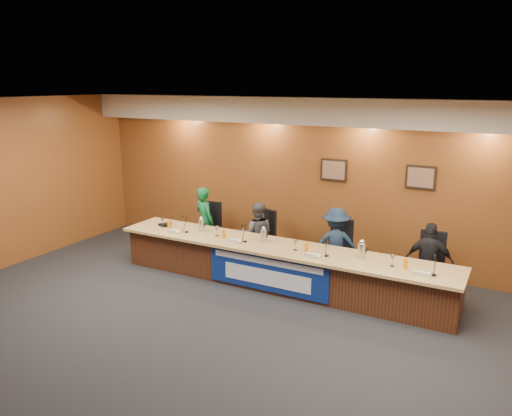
% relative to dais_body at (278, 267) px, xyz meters
% --- Properties ---
extents(floor, '(10.00, 10.00, 0.00)m').
position_rel_dais_body_xyz_m(floor, '(0.00, -2.40, -0.35)').
color(floor, black).
rests_on(floor, ground).
extents(ceiling, '(10.00, 8.00, 0.04)m').
position_rel_dais_body_xyz_m(ceiling, '(0.00, -2.40, 2.85)').
color(ceiling, silver).
rests_on(ceiling, wall_back).
extents(wall_back, '(10.00, 0.04, 3.20)m').
position_rel_dais_body_xyz_m(wall_back, '(0.00, 1.60, 1.25)').
color(wall_back, brown).
rests_on(wall_back, floor).
extents(soffit, '(10.00, 0.50, 0.50)m').
position_rel_dais_body_xyz_m(soffit, '(0.00, 1.35, 2.60)').
color(soffit, beige).
rests_on(soffit, wall_back).
extents(dais_body, '(6.00, 0.80, 0.70)m').
position_rel_dais_body_xyz_m(dais_body, '(0.00, 0.00, 0.00)').
color(dais_body, '#442111').
rests_on(dais_body, floor).
extents(dais_top, '(6.10, 0.95, 0.05)m').
position_rel_dais_body_xyz_m(dais_top, '(0.00, -0.05, 0.38)').
color(dais_top, tan).
rests_on(dais_top, dais_body).
extents(banner, '(2.20, 0.02, 0.65)m').
position_rel_dais_body_xyz_m(banner, '(0.00, -0.41, 0.03)').
color(banner, navy).
rests_on(banner, dais_body).
extents(banner_text_upper, '(2.00, 0.01, 0.10)m').
position_rel_dais_body_xyz_m(banner_text_upper, '(0.00, -0.43, 0.23)').
color(banner_text_upper, silver).
rests_on(banner_text_upper, banner).
extents(banner_text_lower, '(1.60, 0.01, 0.28)m').
position_rel_dais_body_xyz_m(banner_text_lower, '(0.00, -0.43, -0.05)').
color(banner_text_lower, silver).
rests_on(banner_text_lower, banner).
extents(wall_photo_left, '(0.52, 0.04, 0.42)m').
position_rel_dais_body_xyz_m(wall_photo_left, '(0.40, 1.57, 1.50)').
color(wall_photo_left, black).
rests_on(wall_photo_left, wall_back).
extents(wall_photo_right, '(0.52, 0.04, 0.42)m').
position_rel_dais_body_xyz_m(wall_photo_right, '(2.00, 1.57, 1.50)').
color(wall_photo_right, black).
rests_on(wall_photo_right, wall_back).
extents(panelist_a, '(0.62, 0.53, 1.44)m').
position_rel_dais_body_xyz_m(panelist_a, '(-1.99, 0.70, 0.37)').
color(panelist_a, '#0D5228').
rests_on(panelist_a, floor).
extents(panelist_b, '(0.75, 0.68, 1.26)m').
position_rel_dais_body_xyz_m(panelist_b, '(-0.78, 0.70, 0.28)').
color(panelist_b, '#4A4A50').
rests_on(panelist_b, floor).
extents(panelist_c, '(1.00, 0.81, 1.35)m').
position_rel_dais_body_xyz_m(panelist_c, '(0.79, 0.70, 0.32)').
color(panelist_c, '#13243A').
rests_on(panelist_c, floor).
extents(panelist_d, '(0.77, 0.36, 1.29)m').
position_rel_dais_body_xyz_m(panelist_d, '(2.39, 0.70, 0.30)').
color(panelist_d, black).
rests_on(panelist_d, floor).
extents(office_chair_a, '(0.53, 0.53, 0.08)m').
position_rel_dais_body_xyz_m(office_chair_a, '(-1.99, 0.80, 0.13)').
color(office_chair_a, black).
rests_on(office_chair_a, floor).
extents(office_chair_b, '(0.61, 0.61, 0.08)m').
position_rel_dais_body_xyz_m(office_chair_b, '(-0.78, 0.80, 0.13)').
color(office_chair_b, black).
rests_on(office_chair_b, floor).
extents(office_chair_c, '(0.49, 0.49, 0.08)m').
position_rel_dais_body_xyz_m(office_chair_c, '(0.79, 0.80, 0.13)').
color(office_chair_c, black).
rests_on(office_chair_c, floor).
extents(office_chair_d, '(0.50, 0.50, 0.08)m').
position_rel_dais_body_xyz_m(office_chair_d, '(2.39, 0.80, 0.13)').
color(office_chair_d, black).
rests_on(office_chair_d, floor).
extents(nameplate_a, '(0.24, 0.08, 0.10)m').
position_rel_dais_body_xyz_m(nameplate_a, '(-2.03, -0.33, 0.45)').
color(nameplate_a, white).
rests_on(nameplate_a, dais_top).
extents(microphone_a, '(0.07, 0.07, 0.02)m').
position_rel_dais_body_xyz_m(microphone_a, '(-1.82, -0.15, 0.41)').
color(microphone_a, black).
rests_on(microphone_a, dais_top).
extents(juice_glass_a, '(0.06, 0.06, 0.15)m').
position_rel_dais_body_xyz_m(juice_glass_a, '(-2.26, -0.11, 0.47)').
color(juice_glass_a, orange).
rests_on(juice_glass_a, dais_top).
extents(water_glass_a, '(0.08, 0.08, 0.18)m').
position_rel_dais_body_xyz_m(water_glass_a, '(-2.42, -0.10, 0.49)').
color(water_glass_a, silver).
rests_on(water_glass_a, dais_top).
extents(nameplate_b, '(0.24, 0.08, 0.10)m').
position_rel_dais_body_xyz_m(nameplate_b, '(-0.75, -0.27, 0.45)').
color(nameplate_b, white).
rests_on(nameplate_b, dais_top).
extents(microphone_b, '(0.07, 0.07, 0.02)m').
position_rel_dais_body_xyz_m(microphone_b, '(-0.58, -0.13, 0.41)').
color(microphone_b, black).
rests_on(microphone_b, dais_top).
extents(juice_glass_b, '(0.06, 0.06, 0.15)m').
position_rel_dais_body_xyz_m(juice_glass_b, '(-1.03, -0.10, 0.47)').
color(juice_glass_b, orange).
rests_on(juice_glass_b, dais_top).
extents(water_glass_b, '(0.08, 0.08, 0.18)m').
position_rel_dais_body_xyz_m(water_glass_b, '(-1.20, -0.08, 0.49)').
color(water_glass_b, silver).
rests_on(water_glass_b, dais_top).
extents(nameplate_c, '(0.24, 0.08, 0.10)m').
position_rel_dais_body_xyz_m(nameplate_c, '(0.76, -0.34, 0.45)').
color(nameplate_c, white).
rests_on(nameplate_c, dais_top).
extents(microphone_c, '(0.07, 0.07, 0.02)m').
position_rel_dais_body_xyz_m(microphone_c, '(0.94, -0.14, 0.41)').
color(microphone_c, black).
rests_on(microphone_c, dais_top).
extents(juice_glass_c, '(0.06, 0.06, 0.15)m').
position_rel_dais_body_xyz_m(juice_glass_c, '(0.56, -0.07, 0.47)').
color(juice_glass_c, orange).
rests_on(juice_glass_c, dais_top).
extents(water_glass_c, '(0.08, 0.08, 0.18)m').
position_rel_dais_body_xyz_m(water_glass_c, '(0.38, -0.11, 0.49)').
color(water_glass_c, silver).
rests_on(water_glass_c, dais_top).
extents(nameplate_d, '(0.24, 0.08, 0.10)m').
position_rel_dais_body_xyz_m(nameplate_d, '(2.43, -0.31, 0.45)').
color(nameplate_d, white).
rests_on(nameplate_d, dais_top).
extents(microphone_d, '(0.07, 0.07, 0.02)m').
position_rel_dais_body_xyz_m(microphone_d, '(2.60, -0.18, 0.41)').
color(microphone_d, black).
rests_on(microphone_d, dais_top).
extents(juice_glass_d, '(0.06, 0.06, 0.15)m').
position_rel_dais_body_xyz_m(juice_glass_d, '(2.17, -0.09, 0.47)').
color(juice_glass_d, orange).
rests_on(juice_glass_d, dais_top).
extents(water_glass_d, '(0.08, 0.08, 0.18)m').
position_rel_dais_body_xyz_m(water_glass_d, '(1.98, -0.10, 0.49)').
color(water_glass_d, silver).
rests_on(water_glass_d, dais_top).
extents(carafe_left, '(0.11, 0.11, 0.24)m').
position_rel_dais_body_xyz_m(carafe_left, '(-1.60, 0.02, 0.52)').
color(carafe_left, silver).
rests_on(carafe_left, dais_top).
extents(carafe_mid, '(0.11, 0.11, 0.22)m').
position_rel_dais_body_xyz_m(carafe_mid, '(-0.30, 0.04, 0.51)').
color(carafe_mid, silver).
rests_on(carafe_mid, dais_top).
extents(carafe_right, '(0.13, 0.13, 0.26)m').
position_rel_dais_body_xyz_m(carafe_right, '(1.47, -0.00, 0.53)').
color(carafe_right, silver).
rests_on(carafe_right, dais_top).
extents(speakerphone, '(0.32, 0.32, 0.05)m').
position_rel_dais_body_xyz_m(speakerphone, '(-2.43, 0.01, 0.43)').
color(speakerphone, black).
rests_on(speakerphone, dais_top).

